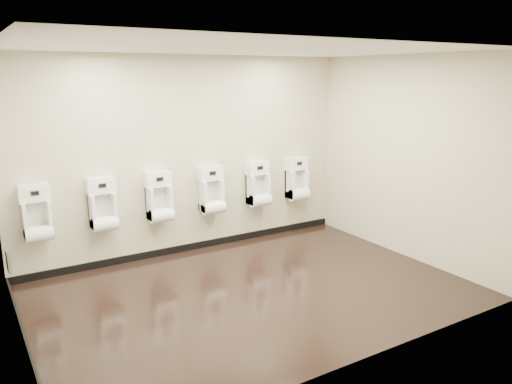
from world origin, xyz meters
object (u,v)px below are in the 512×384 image
at_px(urinal_0, 37,217).
at_px(urinal_4, 258,187).
at_px(urinal_3, 212,194).
at_px(urinal_5, 297,182).
at_px(urinal_2, 160,201).
at_px(urinal_1, 103,208).
at_px(access_panel, 8,261).

xyz_separation_m(urinal_0, urinal_4, (3.16, 0.00, 0.00)).
xyz_separation_m(urinal_3, urinal_4, (0.80, 0.00, 0.00)).
height_order(urinal_4, urinal_5, same).
bearing_deg(urinal_2, urinal_1, 180.00).
height_order(access_panel, urinal_2, urinal_2).
relative_size(urinal_2, urinal_3, 1.00).
bearing_deg(urinal_5, urinal_1, 180.00).
relative_size(urinal_2, urinal_5, 1.00).
relative_size(access_panel, urinal_2, 0.37).
height_order(access_panel, urinal_5, urinal_5).
height_order(urinal_0, urinal_3, same).
distance_m(urinal_1, urinal_2, 0.77).
height_order(access_panel, urinal_0, urinal_0).
height_order(urinal_0, urinal_4, same).
relative_size(urinal_0, urinal_2, 1.00).
height_order(urinal_1, urinal_2, same).
distance_m(urinal_2, urinal_4, 1.60).
distance_m(access_panel, urinal_4, 3.60).
distance_m(access_panel, urinal_5, 4.33).
relative_size(urinal_1, urinal_5, 1.00).
bearing_deg(urinal_3, urinal_0, 180.00).
bearing_deg(urinal_4, urinal_1, 180.00).
distance_m(urinal_1, urinal_5, 3.10).
bearing_deg(urinal_5, urinal_0, 180.00).
bearing_deg(urinal_0, urinal_4, 0.00).
height_order(urinal_2, urinal_3, same).
relative_size(urinal_1, urinal_3, 1.00).
height_order(urinal_3, urinal_4, same).
relative_size(urinal_2, urinal_4, 1.00).
distance_m(urinal_1, urinal_3, 1.57).
distance_m(access_panel, urinal_0, 0.67).
bearing_deg(access_panel, urinal_1, 19.86).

